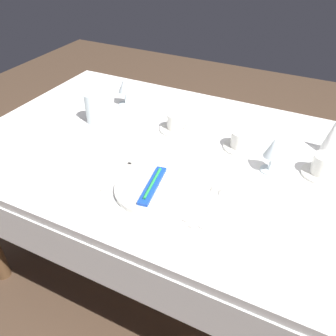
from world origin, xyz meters
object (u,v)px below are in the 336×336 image
object	(u,v)px
coffee_cup_far	(242,139)
spoon_soup	(207,200)
dinner_plate	(153,189)
napkin_folded	(333,135)
wine_glass_left	(273,149)
dinner_knife	(198,201)
spoon_dessert	(216,203)
fork_outer	(120,172)
coffee_cup_right	(324,164)
wine_glass_centre	(125,87)
coffee_cup_left	(176,121)
toothbrush_package	(153,185)
drink_tumbler	(93,108)

from	to	relation	value
coffee_cup_far	spoon_soup	bearing A→B (deg)	-90.44
dinner_plate	napkin_folded	bearing A→B (deg)	45.70
dinner_plate	wine_glass_left	world-z (taller)	wine_glass_left
dinner_knife	spoon_dessert	bearing A→B (deg)	21.15
fork_outer	spoon_soup	bearing A→B (deg)	0.11
spoon_soup	coffee_cup_right	xyz separation A→B (m)	(0.32, 0.32, 0.05)
dinner_knife	spoon_soup	xyz separation A→B (m)	(0.03, 0.02, 0.00)
coffee_cup_right	wine_glass_centre	bearing A→B (deg)	169.67
coffee_cup_right	wine_glass_centre	size ratio (longest dim) A/B	0.73
wine_glass_left	spoon_soup	bearing A→B (deg)	-118.97
fork_outer	coffee_cup_left	distance (m)	0.39
napkin_folded	spoon_dessert	bearing A→B (deg)	-121.07
dinner_plate	toothbrush_package	xyz separation A→B (m)	(0.00, 0.00, 0.02)
wine_glass_centre	napkin_folded	distance (m)	0.97
dinner_knife	coffee_cup_left	size ratio (longest dim) A/B	2.33
spoon_soup	coffee_cup_left	xyz separation A→B (m)	(-0.30, 0.38, 0.04)
toothbrush_package	drink_tumbler	bearing A→B (deg)	146.49
dinner_plate	coffee_cup_left	xyz separation A→B (m)	(-0.11, 0.42, 0.04)
dinner_plate	coffee_cup_left	distance (m)	0.43
fork_outer	dinner_knife	world-z (taller)	same
dinner_plate	dinner_knife	bearing A→B (deg)	5.39
wine_glass_centre	napkin_folded	world-z (taller)	napkin_folded
spoon_dessert	drink_tumbler	size ratio (longest dim) A/B	1.56
wine_glass_left	napkin_folded	size ratio (longest dim) A/B	0.92
dinner_plate	dinner_knife	size ratio (longest dim) A/B	1.19
coffee_cup_left	coffee_cup_far	xyz separation A→B (m)	(0.30, -0.01, -0.00)
coffee_cup_left	wine_glass_centre	size ratio (longest dim) A/B	0.68
dinner_knife	coffee_cup_left	xyz separation A→B (m)	(-0.27, 0.40, 0.04)
fork_outer	coffee_cup_far	distance (m)	0.51
spoon_soup	coffee_cup_left	bearing A→B (deg)	128.42
spoon_soup	coffee_cup_right	bearing A→B (deg)	44.93
dinner_plate	fork_outer	world-z (taller)	dinner_plate
coffee_cup_left	toothbrush_package	bearing A→B (deg)	-75.24
dinner_plate	coffee_cup_far	xyz separation A→B (m)	(0.19, 0.40, 0.03)
dinner_plate	spoon_dessert	xyz separation A→B (m)	(0.22, 0.04, -0.01)
spoon_dessert	napkin_folded	size ratio (longest dim) A/B	1.35
coffee_cup_left	wine_glass_left	world-z (taller)	wine_glass_left
spoon_soup	spoon_dessert	xyz separation A→B (m)	(0.03, 0.00, 0.00)
toothbrush_package	coffee_cup_left	bearing A→B (deg)	104.76
fork_outer	coffee_cup_right	xyz separation A→B (m)	(0.67, 0.32, 0.05)
toothbrush_package	coffee_cup_right	distance (m)	0.63
spoon_soup	fork_outer	bearing A→B (deg)	-179.89
coffee_cup_far	drink_tumbler	world-z (taller)	drink_tumbler
coffee_cup_far	wine_glass_centre	xyz separation A→B (m)	(-0.64, 0.13, 0.05)
fork_outer	wine_glass_centre	world-z (taller)	wine_glass_centre
fork_outer	coffee_cup_left	bearing A→B (deg)	82.67
dinner_plate	toothbrush_package	distance (m)	0.02
dinner_plate	coffee_cup_left	world-z (taller)	coffee_cup_left
wine_glass_left	coffee_cup_right	bearing A→B (deg)	18.52
toothbrush_package	napkin_folded	distance (m)	0.75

